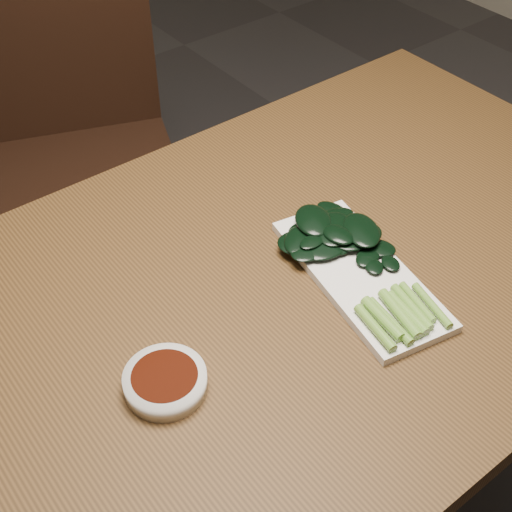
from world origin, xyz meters
name	(u,v)px	position (x,y,z in m)	size (l,w,h in m)	color
table	(270,315)	(0.00, 0.00, 0.68)	(1.40, 0.80, 0.75)	#492F15
chair_far	(79,142)	(0.09, 0.89, 0.49)	(0.59, 0.59, 0.89)	black
sauce_bowl	(165,381)	(-0.23, -0.07, 0.76)	(0.11, 0.11, 0.03)	white
serving_plate	(360,274)	(0.11, -0.07, 0.76)	(0.19, 0.33, 0.01)	white
gai_lan	(344,248)	(0.12, -0.03, 0.77)	(0.18, 0.32, 0.03)	#6D9F37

